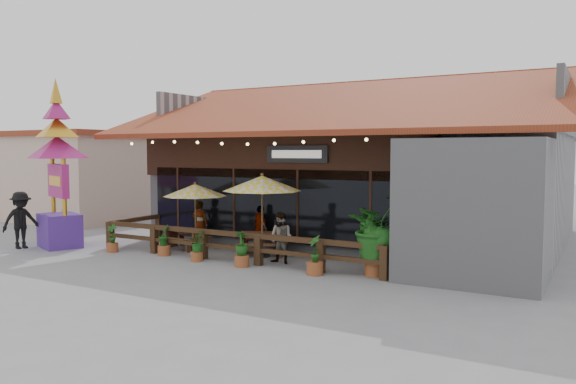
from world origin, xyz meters
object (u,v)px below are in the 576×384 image
Objects in this scene: umbrella_right at (262,184)px; pedestrian at (21,220)px; umbrella_left at (195,191)px; tropical_plant at (376,229)px; picnic_table_right at (263,240)px; thai_sign_tower at (57,152)px; picnic_table_left at (185,235)px.

umbrella_right is 1.50× the size of pedestrian.
umbrella_left is 6.80m from tropical_plant.
picnic_table_right is 0.85× the size of tropical_plant.
tropical_plant is (11.08, 1.12, -2.02)m from thai_sign_tower.
pedestrian is (-11.94, -1.98, -0.28)m from tropical_plant.
umbrella_left reaches higher than pedestrian.
umbrella_right is 2.07× the size of picnic_table_left.
umbrella_right is (2.68, -0.04, 0.30)m from umbrella_left.
pedestrian is (-0.86, -0.86, -2.31)m from thai_sign_tower.
thai_sign_tower is at bearing -154.34° from picnic_table_left.
pedestrian is (-4.80, -2.75, 0.52)m from picnic_table_left.
picnic_table_right is (-0.19, 0.32, -1.81)m from umbrella_right.
tropical_plant is at bearing -14.68° from picnic_table_right.
picnic_table_right reaches higher than picnic_table_left.
picnic_table_right is 7.73m from thai_sign_tower.
tropical_plant reaches higher than picnic_table_right.
tropical_plant is at bearing -11.04° from umbrella_right.
umbrella_left is at bearing -173.70° from picnic_table_right.
picnic_table_left is 0.75× the size of picnic_table_right.
picnic_table_right is 0.30× the size of thai_sign_tower.
picnic_table_left is at bearing -49.04° from pedestrian.
umbrella_left is 0.37× the size of thai_sign_tower.
pedestrian is (-7.90, -2.77, -1.32)m from umbrella_right.
picnic_table_left is 7.22m from tropical_plant.
umbrella_right is at bearing -59.54° from pedestrian.
umbrella_left is at bearing 172.95° from tropical_plant.
picnic_table_right is 4.43m from tropical_plant.
picnic_table_left is 0.23× the size of thai_sign_tower.
picnic_table_left is 0.72× the size of pedestrian.
umbrella_left is 2.69m from umbrella_right.
picnic_table_left is (-3.10, -0.02, -1.83)m from umbrella_right.
thai_sign_tower is 2.61m from pedestrian.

